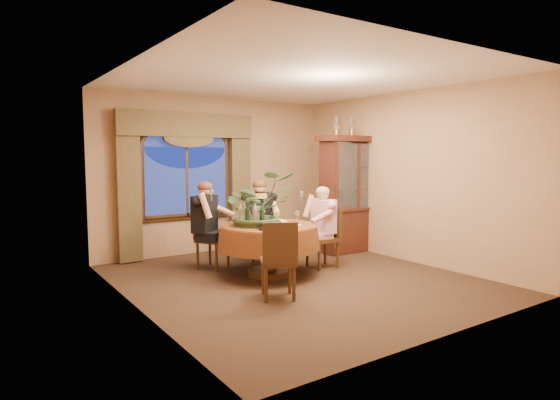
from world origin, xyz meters
TOP-DOWN VIEW (x-y plane):
  - floor at (0.00, 0.00)m, footprint 5.00×5.00m
  - wall_back at (0.00, 2.50)m, footprint 4.50×0.00m
  - wall_right at (2.25, 0.00)m, footprint 0.00×5.00m
  - ceiling at (0.00, 0.00)m, footprint 5.00×5.00m
  - window at (-0.60, 2.43)m, footprint 1.62×0.10m
  - arched_transom at (-0.60, 2.43)m, footprint 1.60×0.06m
  - drapery_left at (-1.63, 2.38)m, footprint 0.38×0.14m
  - drapery_right at (0.43, 2.38)m, footprint 0.38×0.14m
  - swag_valance at (-0.60, 2.35)m, footprint 2.45×0.16m
  - dining_table at (-0.19, 0.43)m, footprint 1.68×1.68m
  - china_cabinet at (2.00, 1.05)m, footprint 1.30×0.52m
  - oil_lamp_left at (1.64, 1.05)m, footprint 0.11×0.11m
  - oil_lamp_center at (2.00, 1.05)m, footprint 0.11×0.11m
  - oil_lamp_right at (2.37, 1.05)m, footprint 0.11×0.11m
  - chair_right at (0.76, 0.35)m, footprint 0.45×0.45m
  - chair_back_right at (0.26, 1.34)m, footprint 0.56×0.56m
  - chair_back at (-0.68, 1.26)m, footprint 0.58×0.58m
  - chair_front_left at (-0.69, -0.56)m, footprint 0.56×0.56m
  - person_pink at (0.80, 0.38)m, footprint 0.44×0.48m
  - person_back at (-0.81, 1.28)m, footprint 0.66×0.65m
  - person_scarf at (0.20, 1.31)m, footprint 0.63×0.60m
  - stoneware_vase at (-0.30, 0.53)m, footprint 0.15×0.15m
  - centerpiece_plant at (-0.32, 0.52)m, footprint 1.05×1.17m
  - olive_bowl at (-0.11, 0.36)m, footprint 0.17×0.17m
  - cheese_platter at (-0.39, 0.04)m, footprint 0.37×0.37m
  - wine_bottle_0 at (-0.41, 0.45)m, footprint 0.07×0.07m
  - wine_bottle_1 at (-0.34, 0.36)m, footprint 0.07×0.07m
  - wine_bottle_2 at (-0.59, 0.55)m, footprint 0.07×0.07m
  - wine_bottle_3 at (-0.57, 0.38)m, footprint 0.07×0.07m
  - tasting_paper_0 at (0.06, 0.22)m, footprint 0.23×0.32m
  - tasting_paper_1 at (0.13, 0.64)m, footprint 0.28×0.34m
  - tasting_paper_2 at (-0.24, 0.13)m, footprint 0.21×0.30m
  - wine_glass_person_pink at (0.32, 0.40)m, footprint 0.07×0.07m
  - wine_glass_person_back at (-0.48, 0.83)m, footprint 0.07×0.07m
  - wine_glass_person_scarf at (0.01, 0.89)m, footprint 0.07×0.07m

SIDE VIEW (x-z plane):
  - floor at x=0.00m, z-range 0.00..0.00m
  - dining_table at x=-0.19m, z-range 0.00..0.75m
  - chair_right at x=0.76m, z-range 0.00..0.96m
  - chair_back_right at x=0.26m, z-range 0.00..0.96m
  - chair_back at x=-0.68m, z-range 0.00..0.96m
  - chair_front_left at x=-0.69m, z-range 0.00..0.96m
  - person_pink at x=0.80m, z-range 0.00..1.28m
  - person_scarf at x=0.20m, z-range 0.00..1.36m
  - person_back at x=-0.81m, z-range 0.00..1.36m
  - tasting_paper_0 at x=0.06m, z-range 0.75..0.76m
  - tasting_paper_1 at x=0.13m, z-range 0.75..0.76m
  - tasting_paper_2 at x=-0.24m, z-range 0.75..0.76m
  - cheese_platter at x=-0.39m, z-range 0.75..0.77m
  - olive_bowl at x=-0.11m, z-range 0.75..0.80m
  - wine_glass_person_pink at x=0.32m, z-range 0.75..0.93m
  - wine_glass_person_back at x=-0.48m, z-range 0.75..0.93m
  - wine_glass_person_scarf at x=0.01m, z-range 0.75..0.93m
  - stoneware_vase at x=-0.30m, z-range 0.75..1.02m
  - wine_bottle_0 at x=-0.41m, z-range 0.75..1.08m
  - wine_bottle_1 at x=-0.34m, z-range 0.75..1.08m
  - wine_bottle_2 at x=-0.59m, z-range 0.75..1.08m
  - wine_bottle_3 at x=-0.57m, z-range 0.75..1.08m
  - china_cabinet at x=2.00m, z-range 0.00..2.10m
  - drapery_left at x=-1.63m, z-range 0.02..2.34m
  - drapery_right at x=0.43m, z-range 0.02..2.34m
  - window at x=-0.60m, z-range 0.64..1.96m
  - wall_back at x=0.00m, z-range -0.85..3.65m
  - wall_right at x=2.25m, z-range -1.10..3.90m
  - centerpiece_plant at x=-0.32m, z-range 0.95..1.86m
  - arched_transom at x=-0.60m, z-range 1.86..2.30m
  - oil_lamp_left at x=1.64m, z-range 2.10..2.44m
  - oil_lamp_center at x=2.00m, z-range 2.10..2.44m
  - oil_lamp_right at x=2.37m, z-range 2.10..2.44m
  - swag_valance at x=-0.60m, z-range 2.07..2.49m
  - ceiling at x=0.00m, z-range 2.80..2.80m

